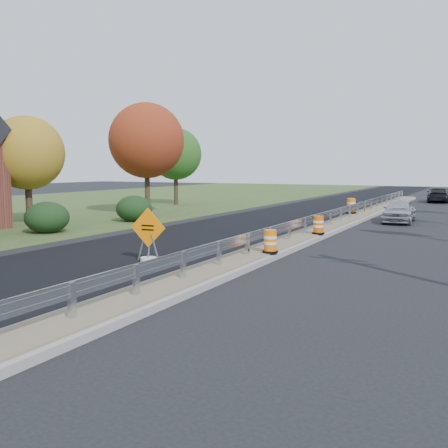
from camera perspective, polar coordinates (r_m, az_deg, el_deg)
The scene contains 16 objects.
ground at distance 18.61m, azimuth 5.32°, elevation -3.22°, with size 140.00×140.00×0.00m, color black.
grass_verge_near at distance 41.21m, azimuth -21.10°, elevation 1.73°, with size 30.00×120.00×0.03m, color #36481F.
milled_overlay at distance 29.44m, azimuth 4.88°, elevation 0.38°, with size 7.20×120.00×0.01m, color black.
median at distance 26.10m, azimuth 12.08°, elevation -0.29°, with size 1.60×55.00×0.23m.
guardrail at distance 26.99m, azimuth 12.69°, elevation 1.23°, with size 0.10×46.15×0.72m.
hedge_mid at distance 25.22m, azimuth -19.57°, elevation 0.73°, with size 2.09×2.09×1.52m, color black.
hedge_north at distance 29.27m, azimuth -10.24°, elevation 1.75°, with size 2.09×2.09×1.52m, color black.
tree_near_yellow at distance 29.06m, azimuth -21.60°, elevation 7.54°, with size 3.96×3.96×5.88m.
tree_near_red at distance 33.62m, azimuth -8.84°, elevation 9.38°, with size 4.95×4.95×7.35m.
tree_near_back at distance 41.86m, azimuth -5.56°, elevation 7.95°, with size 4.29×4.29×6.37m.
caution_sign at distance 16.75m, azimuth -8.64°, elevation -2.76°, with size 1.31×0.55×1.81m.
barrel_median_near at distance 17.09m, azimuth 5.31°, elevation -2.03°, with size 0.54×0.54×0.79m.
barrel_median_mid at distance 22.19m, azimuth 10.74°, elevation -0.14°, with size 0.54×0.54×0.79m.
barrel_median_far at distance 32.50m, azimuth 14.33°, elevation 1.99°, with size 0.65×0.65×0.96m.
car_silver at distance 30.12m, azimuth 19.39°, elevation 1.46°, with size 1.61×3.99×1.36m, color #B7B8BC.
car_dark_far at distance 48.93m, azimuth 23.26°, elevation 3.08°, with size 1.83×4.51×1.31m, color black.
Camera 1 is at (7.01, -16.95, 3.14)m, focal length 40.00 mm.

